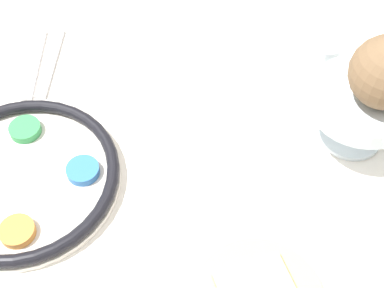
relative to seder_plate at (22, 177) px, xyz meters
The scene contains 6 objects.
dining_table 0.42m from the seder_plate, ahead, with size 1.48×1.08×0.75m.
seder_plate is the anchor object (origin of this frame).
fruit_stand 0.55m from the seder_plate, ahead, with size 0.17×0.17×0.11m.
cup_near 0.56m from the seder_plate, 18.82° to the left, with size 0.07×0.07×0.08m.
fork_left 0.26m from the seder_plate, 89.19° to the left, with size 0.04×0.18×0.01m.
fork_right 0.27m from the seder_plate, 82.69° to the left, with size 0.05×0.18×0.01m.
Camera 1 is at (0.06, -0.48, 1.46)m, focal length 50.00 mm.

